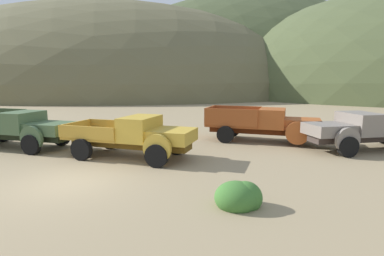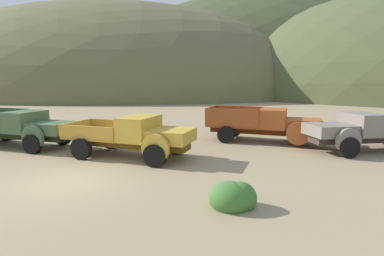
# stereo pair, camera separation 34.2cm
# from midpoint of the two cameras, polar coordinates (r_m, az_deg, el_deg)

# --- Properties ---
(ground_plane) EXTENTS (300.00, 300.00, 0.00)m
(ground_plane) POSITION_cam_midpoint_polar(r_m,az_deg,el_deg) (11.58, -22.67, -9.35)
(ground_plane) COLOR #998460
(hill_center) EXTENTS (105.14, 79.08, 42.39)m
(hill_center) POSITION_cam_midpoint_polar(r_m,az_deg,el_deg) (83.12, -16.18, 6.36)
(hill_center) COLOR brown
(hill_center) RESTS_ON ground
(hill_distant) EXTENTS (85.12, 65.01, 50.57)m
(hill_distant) POSITION_cam_midpoint_polar(r_m,az_deg,el_deg) (87.41, 8.94, 6.73)
(hill_distant) COLOR #424C2D
(hill_distant) RESTS_ON ground
(truck_weathered_green) EXTENTS (6.60, 2.92, 1.91)m
(truck_weathered_green) POSITION_cam_midpoint_polar(r_m,az_deg,el_deg) (18.06, -29.79, -0.07)
(truck_weathered_green) COLOR #232B1B
(truck_weathered_green) RESTS_ON ground
(truck_faded_yellow) EXTENTS (6.14, 3.22, 1.89)m
(truck_faded_yellow) POSITION_cam_midpoint_polar(r_m,az_deg,el_deg) (13.89, -10.55, -1.54)
(truck_faded_yellow) COLOR brown
(truck_faded_yellow) RESTS_ON ground
(truck_oxide_orange) EXTENTS (6.41, 3.04, 1.91)m
(truck_oxide_orange) POSITION_cam_midpoint_polar(r_m,az_deg,el_deg) (17.68, 13.50, 0.76)
(truck_oxide_orange) COLOR #51220D
(truck_oxide_orange) RESTS_ON ground
(truck_primer_gray) EXTENTS (6.87, 4.20, 1.89)m
(truck_primer_gray) POSITION_cam_midpoint_polar(r_m,az_deg,el_deg) (17.25, 28.65, -0.38)
(truck_primer_gray) COLOR #3D322D
(truck_primer_gray) RESTS_ON ground
(bush_back_edge) EXTENTS (1.30, 1.30, 0.97)m
(bush_back_edge) POSITION_cam_midpoint_polar(r_m,az_deg,el_deg) (21.39, -20.62, -0.23)
(bush_back_edge) COLOR olive
(bush_back_edge) RESTS_ON ground
(bush_between_trucks) EXTENTS (0.82, 0.93, 0.76)m
(bush_between_trucks) POSITION_cam_midpoint_polar(r_m,az_deg,el_deg) (26.03, -29.70, 0.55)
(bush_between_trucks) COLOR #3D702D
(bush_between_trucks) RESTS_ON ground
(bush_front_left) EXTENTS (1.34, 1.12, 0.93)m
(bush_front_left) POSITION_cam_midpoint_polar(r_m,az_deg,el_deg) (8.83, 7.77, -12.74)
(bush_front_left) COLOR #3D702D
(bush_front_left) RESTS_ON ground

